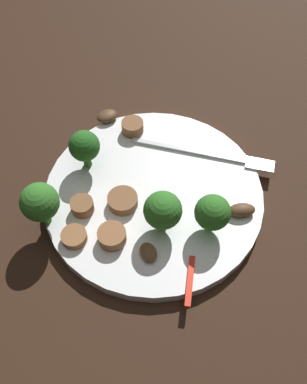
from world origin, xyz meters
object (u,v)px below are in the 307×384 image
at_px(sausage_slice_0, 82,206).
at_px(broccoli_floret_2, 40,202).
at_px(broccoli_floret_1, 213,213).
at_px(fork, 213,155).
at_px(mushroom_2, 107,116).
at_px(sausage_slice_4, 123,201).
at_px(pepper_strip_1, 190,281).
at_px(broccoli_floret_0, 84,147).
at_px(broccoli_floret_3, 163,211).
at_px(sausage_slice_2, 74,237).
at_px(sausage_slice_3, 133,127).
at_px(plate, 154,195).
at_px(sausage_slice_1, 112,236).
at_px(mushroom_1, 148,252).
at_px(mushroom_0, 242,210).

bearing_deg(sausage_slice_0, broccoli_floret_2, -137.21).
relative_size(broccoli_floret_1, sausage_slice_0, 1.96).
distance_m(fork, mushroom_2, 0.15).
height_order(sausage_slice_4, pepper_strip_1, sausage_slice_4).
bearing_deg(broccoli_floret_0, broccoli_floret_3, -21.57).
relative_size(fork, sausage_slice_2, 6.36).
bearing_deg(sausage_slice_3, broccoli_floret_0, -111.68).
distance_m(broccoli_floret_2, mushroom_2, 0.17).
distance_m(broccoli_floret_0, pepper_strip_1, 0.20).
xyz_separation_m(sausage_slice_2, sausage_slice_4, (0.03, 0.06, 0.00)).
xyz_separation_m(plate, sausage_slice_1, (-0.02, -0.07, 0.01)).
bearing_deg(broccoli_floret_2, mushroom_1, 2.17).
distance_m(broccoli_floret_1, sausage_slice_2, 0.15).
xyz_separation_m(plate, sausage_slice_0, (-0.07, -0.05, 0.01)).
relative_size(fork, broccoli_floret_0, 3.34).
distance_m(sausage_slice_0, mushroom_2, 0.14).
bearing_deg(broccoli_floret_1, sausage_slice_0, -166.79).
bearing_deg(mushroom_0, broccoli_floret_3, -146.72).
height_order(sausage_slice_3, sausage_slice_4, sausage_slice_3).
distance_m(broccoli_floret_1, sausage_slice_0, 0.15).
distance_m(sausage_slice_3, pepper_strip_1, 0.22).
height_order(broccoli_floret_1, broccoli_floret_3, broccoli_floret_3).
distance_m(plate, sausage_slice_2, 0.11).
xyz_separation_m(broccoli_floret_2, sausage_slice_4, (0.07, 0.05, -0.03)).
bearing_deg(sausage_slice_2, plate, 58.06).
bearing_deg(fork, pepper_strip_1, -88.40).
height_order(sausage_slice_1, mushroom_1, sausage_slice_1).
bearing_deg(broccoli_floret_0, fork, 27.15).
relative_size(sausage_slice_2, pepper_strip_1, 0.51).
bearing_deg(sausage_slice_2, broccoli_floret_3, 31.65).
distance_m(sausage_slice_3, mushroom_1, 0.18).
bearing_deg(sausage_slice_0, plate, 39.09).
relative_size(plate, broccoli_floret_3, 4.67).
xyz_separation_m(broccoli_floret_2, broccoli_floret_3, (0.12, 0.04, -0.00)).
xyz_separation_m(sausage_slice_4, mushroom_0, (0.13, 0.04, 0.00)).
distance_m(broccoli_floret_3, mushroom_1, 0.05).
distance_m(fork, broccoli_floret_3, 0.12).
height_order(sausage_slice_2, sausage_slice_3, sausage_slice_3).
height_order(plate, sausage_slice_1, sausage_slice_1).
bearing_deg(sausage_slice_2, mushroom_1, 9.23).
xyz_separation_m(sausage_slice_3, sausage_slice_4, (0.04, -0.11, -0.00)).
bearing_deg(broccoli_floret_1, sausage_slice_2, -151.99).
bearing_deg(sausage_slice_2, pepper_strip_1, 0.68).
distance_m(fork, pepper_strip_1, 0.17).
bearing_deg(mushroom_1, sausage_slice_1, 177.40).
relative_size(sausage_slice_1, mushroom_0, 1.00).
xyz_separation_m(sausage_slice_1, mushroom_2, (-0.08, 0.16, -0.00)).
distance_m(broccoli_floret_0, broccoli_floret_1, 0.17).
bearing_deg(fork, broccoli_floret_1, -82.52).
bearing_deg(broccoli_floret_3, mushroom_2, 135.89).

